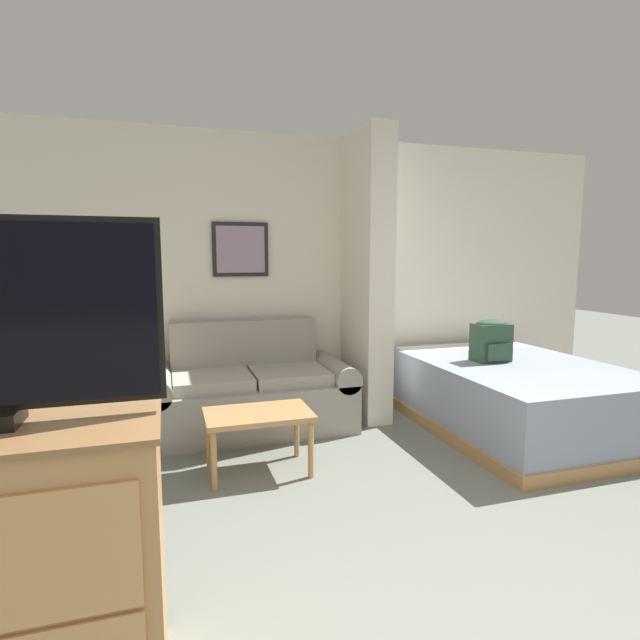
{
  "coord_description": "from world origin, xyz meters",
  "views": [
    {
      "loc": [
        -1.07,
        -1.19,
        1.48
      ],
      "look_at": [
        -0.06,
        2.06,
        1.05
      ],
      "focal_mm": 28.0,
      "sensor_mm": 36.0,
      "label": 1
    }
  ],
  "objects_px": {
    "couch": "(250,391)",
    "coffee_table": "(258,420)",
    "table_lamp": "(117,338)",
    "backpack": "(491,340)",
    "bed": "(512,394)"
  },
  "relations": [
    {
      "from": "table_lamp",
      "to": "backpack",
      "type": "bearing_deg",
      "value": -9.8
    },
    {
      "from": "table_lamp",
      "to": "backpack",
      "type": "xyz_separation_m",
      "value": [
        3.06,
        -0.53,
        -0.08
      ]
    },
    {
      "from": "table_lamp",
      "to": "bed",
      "type": "height_order",
      "value": "table_lamp"
    },
    {
      "from": "bed",
      "to": "backpack",
      "type": "relative_size",
      "value": 5.69
    },
    {
      "from": "table_lamp",
      "to": "couch",
      "type": "bearing_deg",
      "value": 2.04
    },
    {
      "from": "couch",
      "to": "bed",
      "type": "xyz_separation_m",
      "value": [
        2.18,
        -0.66,
        -0.03
      ]
    },
    {
      "from": "table_lamp",
      "to": "bed",
      "type": "distance_m",
      "value": 3.33
    },
    {
      "from": "coffee_table",
      "to": "backpack",
      "type": "xyz_separation_m",
      "value": [
        2.11,
        0.36,
        0.39
      ]
    },
    {
      "from": "coffee_table",
      "to": "bed",
      "type": "height_order",
      "value": "bed"
    },
    {
      "from": "coffee_table",
      "to": "bed",
      "type": "relative_size",
      "value": 0.35
    },
    {
      "from": "couch",
      "to": "coffee_table",
      "type": "bearing_deg",
      "value": -95.83
    },
    {
      "from": "bed",
      "to": "backpack",
      "type": "xyz_separation_m",
      "value": [
        -0.16,
        0.1,
        0.47
      ]
    },
    {
      "from": "table_lamp",
      "to": "bed",
      "type": "xyz_separation_m",
      "value": [
        3.22,
        -0.63,
        -0.56
      ]
    },
    {
      "from": "couch",
      "to": "coffee_table",
      "type": "distance_m",
      "value": 0.93
    },
    {
      "from": "bed",
      "to": "backpack",
      "type": "height_order",
      "value": "backpack"
    }
  ]
}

